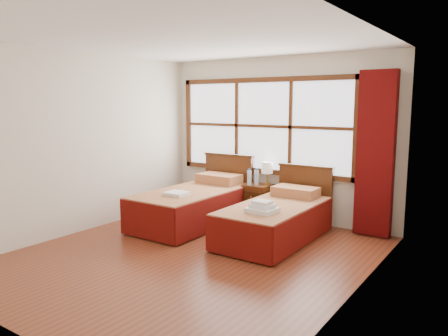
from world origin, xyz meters
The scene contains 15 objects.
floor centered at (0.00, 0.00, 0.00)m, with size 4.50×4.50×0.00m, color brown.
ceiling centered at (0.00, 0.00, 2.60)m, with size 4.50×4.50×0.00m, color white.
wall_back centered at (0.00, 2.25, 1.30)m, with size 4.00×4.00×0.00m, color silver.
wall_left centered at (-2.00, 0.00, 1.30)m, with size 4.50×4.50×0.00m, color silver.
wall_right centered at (2.00, 0.00, 1.30)m, with size 4.50×4.50×0.00m, color silver.
window centered at (-0.25, 2.21, 1.50)m, with size 3.16×0.06×1.56m.
curtain centered at (1.60, 2.11, 1.17)m, with size 0.50×0.16×2.30m, color #580808.
bed_left centered at (-0.88, 1.20, 0.31)m, with size 1.04×2.06×1.01m.
bed_right centered at (0.55, 1.20, 0.28)m, with size 0.96×1.98×0.93m.
nightstand centered at (-0.21, 1.99, 0.28)m, with size 0.42×0.42×0.57m.
towels_left centered at (-0.84, 0.71, 0.56)m, with size 0.32×0.29×0.05m.
towels_right centered at (0.61, 0.69, 0.56)m, with size 0.38×0.34×0.15m.
lamp centered at (-0.11, 2.12, 0.82)m, with size 0.19×0.19×0.36m.
bottle_near centered at (-0.31, 1.89, 0.69)m, with size 0.07×0.07×0.26m.
bottle_far centered at (-0.22, 1.97, 0.69)m, with size 0.07×0.07×0.27m.
Camera 1 is at (3.26, -4.04, 1.87)m, focal length 35.00 mm.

